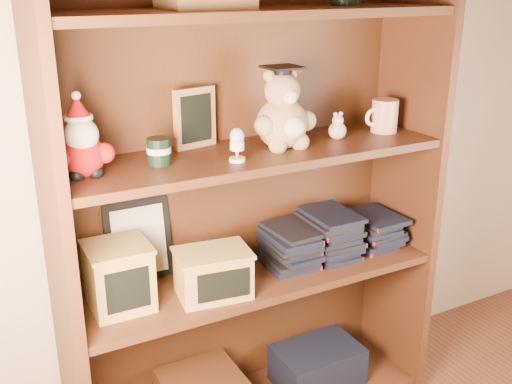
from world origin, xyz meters
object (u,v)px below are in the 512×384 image
Objects in this scene: bookcase at (248,200)px; treats_box at (119,276)px; teacher_mug at (384,116)px; grad_teddy_bear at (283,116)px.

bookcase is 0.45m from treats_box.
bookcase reaches higher than teacher_mug.
bookcase is 13.26× the size of teacher_mug.
teacher_mug reaches higher than treats_box.
bookcase is 0.53m from teacher_mug.
grad_teddy_bear reaches higher than teacher_mug.
bookcase reaches higher than treats_box.
teacher_mug is at bearing 1.10° from grad_teddy_bear.
bookcase is at bearing 173.94° from teacher_mug.
grad_teddy_bear is 2.04× the size of teacher_mug.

